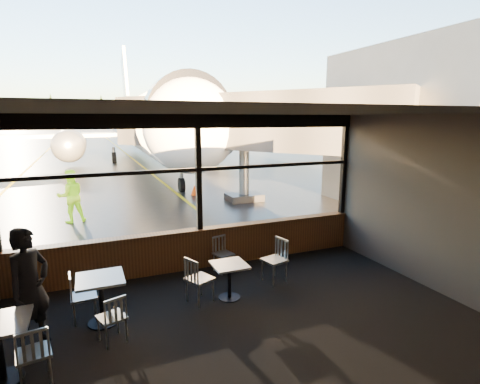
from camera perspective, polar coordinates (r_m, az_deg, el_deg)
ground_plane at (r=128.02m, az=-21.83°, el=8.82°), size 520.00×520.00×0.00m
carpet_floor at (r=6.44m, az=2.19°, el=-20.75°), size 8.00×6.00×0.01m
ceiling at (r=5.47m, az=2.47°, el=12.08°), size 8.00×6.00×0.04m
wall_right at (r=8.19m, az=28.63°, el=-1.93°), size 0.04×6.00×3.50m
wall_back at (r=3.45m, az=25.04°, el=-18.72°), size 8.00×0.04×3.50m
window_sill at (r=8.80m, az=-6.09°, el=-8.59°), size 8.00×0.28×0.90m
window_header at (r=8.28m, az=-6.51°, el=10.66°), size 8.00×0.18×0.30m
mullion_centre at (r=8.37m, az=-6.34°, el=2.76°), size 0.12×0.12×2.60m
mullion_right at (r=10.19m, az=15.53°, el=3.92°), size 0.12×0.12×2.60m
window_transom at (r=8.36m, az=-6.35°, el=3.44°), size 8.00×0.10×0.08m
airliner at (r=30.05m, az=-14.50°, el=15.11°), size 31.83×37.87×11.34m
jet_bridge at (r=14.74m, az=1.12°, el=6.78°), size 8.58×10.49×4.58m
cafe_table_near at (r=7.36m, az=-1.63°, el=-13.43°), size 0.64×0.64×0.70m
cafe_table_mid at (r=6.92m, az=-20.32°, el=-15.27°), size 0.75×0.75×0.83m
cafe_table_left at (r=6.15m, az=-32.72°, el=-19.84°), size 0.77×0.77×0.84m
chair_near_e at (r=8.05m, az=5.25°, el=-10.35°), size 0.61×0.61×0.93m
chair_near_w at (r=7.22m, az=-6.15°, el=-13.09°), size 0.65×0.65×0.91m
chair_near_n at (r=8.53m, az=-2.54°, el=-9.48°), size 0.54×0.54×0.81m
chair_mid_s at (r=6.37m, az=-18.96°, el=-17.67°), size 0.56×0.56×0.80m
chair_mid_w at (r=7.12m, az=-22.71°, el=-14.48°), size 0.50×0.50×0.87m
chair_left_s at (r=5.89m, az=-28.95°, el=-20.74°), size 0.54×0.54×0.86m
passenger at (r=6.53m, az=-29.37°, el=-12.65°), size 0.78×0.80×1.86m
ground_crew at (r=13.59m, az=-24.39°, el=-0.59°), size 0.99×0.85×1.77m
cone_nose at (r=17.05m, az=-6.95°, el=0.32°), size 0.34×0.34×0.47m
terminal_annex at (r=16.16m, az=27.38°, el=8.46°), size 5.00×7.00×6.00m
hangar_mid at (r=192.97m, az=-22.33°, el=10.79°), size 38.00×15.00×10.00m
hangar_right at (r=196.13m, az=-4.17°, el=11.86°), size 50.00×20.00×12.00m
fuel_tank_a at (r=191.96m, az=-31.37°, el=9.42°), size 8.00×8.00×6.00m
fuel_tank_b at (r=190.78m, az=-28.37°, el=9.70°), size 8.00×8.00×6.00m
fuel_tank_c at (r=190.11m, az=-25.33°, el=9.96°), size 8.00×8.00×6.00m
treeline at (r=217.98m, az=-22.43°, el=10.99°), size 360.00×3.00×12.00m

